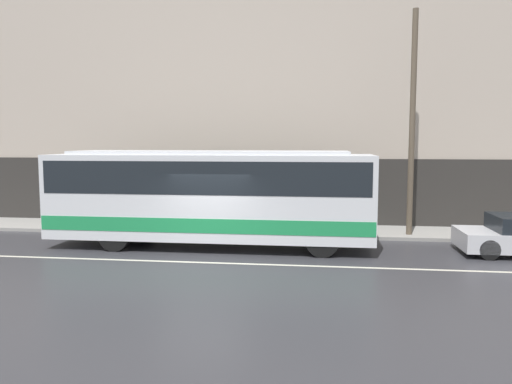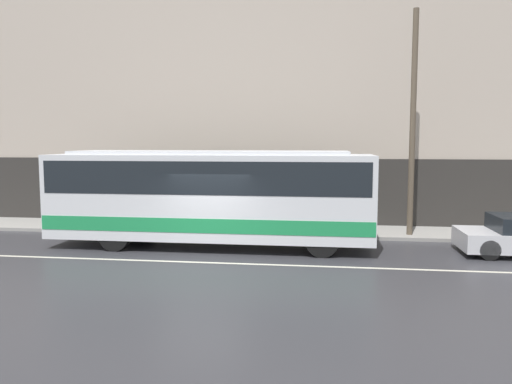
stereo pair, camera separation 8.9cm
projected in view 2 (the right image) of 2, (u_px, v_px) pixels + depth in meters
ground_plane at (202, 263)px, 14.42m from camera, size 60.00×60.00×0.00m
sidewalk at (234, 229)px, 19.64m from camera, size 60.00×2.60×0.13m
building_facade at (240, 71)px, 20.43m from camera, size 60.00×0.35×13.18m
lane_stripe at (202, 262)px, 14.42m from camera, size 54.00×0.14×0.01m
transit_bus at (211, 193)px, 16.52m from camera, size 10.59×2.59×3.19m
utility_pole_near at (413, 124)px, 17.73m from camera, size 0.21×0.21×7.99m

